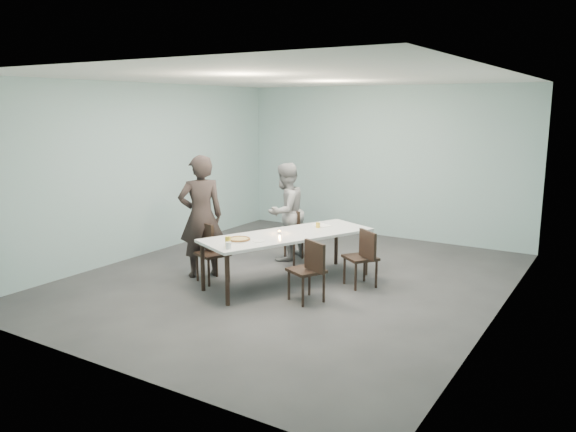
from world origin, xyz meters
The scene contains 16 objects.
ground centered at (0.00, 0.00, 0.00)m, with size 7.00×7.00×0.00m, color #333335.
room_shell centered at (0.00, 0.00, 2.03)m, with size 6.02×7.02×3.01m.
table centered at (0.05, -0.16, 0.69)m, with size 1.88×2.74×0.75m.
chair_near_left centered at (-1.02, -0.69, 0.50)m, with size 0.65×0.54×0.87m.
chair_far_left centered at (-0.46, 0.93, 0.50)m, with size 0.64×0.58×0.87m.
chair_near_right centered at (0.76, -0.75, 0.50)m, with size 0.65×0.56×0.87m.
chair_far_right centered at (1.10, 0.21, 0.50)m, with size 0.63×0.59×0.87m.
diner_near centered at (-1.27, -0.57, 0.94)m, with size 0.69×0.45×1.89m, color black.
diner_far centered at (-0.69, 0.94, 0.83)m, with size 0.81×0.63×1.66m, color gray.
pizza centered at (-0.31, -0.89, 0.77)m, with size 0.34×0.34×0.04m.
side_plate centered at (-0.06, -0.77, 0.76)m, with size 0.18×0.18×0.01m, color white.
beer_glass centered at (-0.21, -1.27, 0.82)m, with size 0.08×0.08×0.15m, color gold.
water_tumbler centered at (-0.16, -1.32, 0.80)m, with size 0.08×0.08×0.09m, color silver.
tealight centered at (-0.06, -0.22, 0.77)m, with size 0.06×0.06×0.05m.
amber_tumbler centered at (0.22, 0.45, 0.79)m, with size 0.07×0.07×0.08m, color gold.
menu centered at (0.17, 0.63, 0.75)m, with size 0.30×0.22×0.01m, color silver.
Camera 1 is at (4.30, -7.02, 2.61)m, focal length 35.00 mm.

